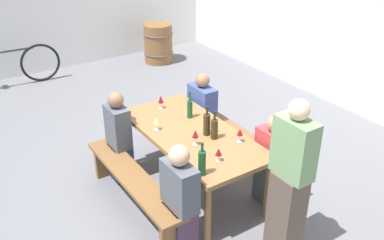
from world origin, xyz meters
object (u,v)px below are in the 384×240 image
wine_glass_0 (156,121)px  seated_guest_near_1 (180,200)px  tasting_table (192,138)px  seated_guest_far_1 (271,162)px  seated_guest_far_0 (202,115)px  bench_far (243,144)px  wine_glass_1 (240,133)px  wine_glass_2 (161,100)px  wine_bottle_1 (202,162)px  wine_glass_3 (219,152)px  wine_bottle_0 (214,129)px  seated_guest_near_0 (119,139)px  wine_glass_4 (195,134)px  wine_bottle_3 (190,108)px  wine_barrel (158,43)px  standing_host (290,184)px  parked_bicycle_0 (9,67)px  wine_bottle_2 (207,124)px  bench_near (133,184)px

wine_glass_0 → seated_guest_near_1: size_ratio=0.15×
tasting_table → seated_guest_near_1: size_ratio=1.68×
seated_guest_far_1 → seated_guest_far_0: bearing=-90.0°
bench_far → wine_glass_1: 0.81m
wine_glass_2 → wine_bottle_1: bearing=-14.8°
wine_glass_3 → wine_glass_2: bearing=175.1°
bench_far → wine_bottle_0: bearing=-68.5°
wine_glass_0 → seated_guest_near_0: 0.59m
bench_far → wine_glass_2: (-0.71, -0.74, 0.52)m
wine_glass_4 → seated_guest_far_1: bearing=59.7°
seated_guest_far_1 → wine_glass_3: bearing=-2.8°
wine_bottle_1 → wine_bottle_3: size_ratio=1.04×
wine_glass_4 → wine_glass_0: bearing=-160.4°
wine_bottle_3 → wine_glass_1: bearing=9.8°
tasting_table → wine_barrel: 4.38m
wine_bottle_0 → wine_glass_3: 0.44m
wine_bottle_3 → seated_guest_far_0: (-0.36, 0.42, -0.36)m
bench_far → wine_glass_2: 1.14m
wine_glass_4 → seated_guest_near_1: size_ratio=0.16×
seated_guest_near_0 → standing_host: (1.98, 0.77, 0.24)m
wine_bottle_1 → wine_bottle_3: (-1.04, 0.54, -0.01)m
standing_host → parked_bicycle_0: standing_host is taller
standing_host → wine_bottle_1: bearing=41.9°
tasting_table → wine_glass_1: size_ratio=11.95×
seated_guest_near_1 → wine_glass_2: bearing=66.6°
seated_guest_far_0 → wine_barrel: 3.53m
bench_far → wine_bottle_2: bearing=-78.2°
seated_guest_near_0 → parked_bicycle_0: bearing=96.8°
wine_glass_3 → standing_host: 0.76m
bench_near → seated_guest_near_0: bearing=167.0°
seated_guest_near_0 → wine_barrel: seated_guest_near_0 is taller
wine_bottle_3 → seated_guest_far_1: size_ratio=0.31×
wine_bottle_0 → seated_guest_far_1: size_ratio=0.30×
bench_far → seated_guest_far_0: size_ratio=1.63×
wine_glass_2 → parked_bicycle_0: bearing=-163.8°
tasting_table → wine_bottle_0: (0.25, 0.12, 0.20)m
wine_glass_4 → wine_barrel: bearing=155.5°
tasting_table → seated_guest_far_1: (0.66, 0.60, -0.17)m
bench_near → parked_bicycle_0: parked_bicycle_0 is taller
wine_glass_4 → standing_host: standing_host is taller
wine_bottle_0 → wine_glass_1: 0.28m
wine_bottle_1 → wine_glass_4: wine_bottle_1 is taller
wine_glass_4 → standing_host: bearing=14.9°
wine_bottle_1 → wine_glass_2: wine_bottle_1 is taller
seated_guest_near_0 → parked_bicycle_0: size_ratio=0.65×
wine_glass_1 → wine_glass_3: size_ratio=1.13×
wine_bottle_0 → wine_barrel: bearing=158.3°
wine_glass_2 → wine_glass_4: 0.96m
bench_near → seated_guest_near_1: seated_guest_near_1 is taller
bench_near → bench_far: bearing=90.0°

